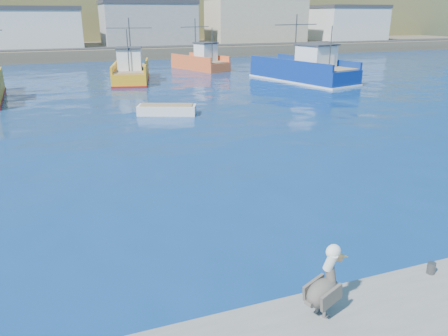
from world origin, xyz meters
name	(u,v)px	position (x,y,z in m)	size (l,w,h in m)	color
ground	(262,248)	(0.00, 0.00, 0.00)	(260.00, 260.00, 0.00)	navy
dock_bollards	(350,288)	(0.60, -3.40, 0.65)	(36.20, 0.20, 0.30)	#4C4C4C
far_shore	(73,3)	(0.00, 109.20, 8.98)	(200.00, 81.00, 24.00)	brown
trawler_yellow_b	(131,72)	(1.88, 35.62, 0.95)	(5.34, 10.11, 6.30)	orange
trawler_blue	(304,70)	(18.61, 29.51, 1.09)	(7.23, 12.82, 6.62)	navy
boat_orange	(201,61)	(11.65, 42.61, 1.03)	(5.73, 8.76, 6.07)	#F15C2B
skiff_mid	(167,111)	(1.60, 18.89, 0.28)	(4.20, 2.74, 0.86)	silver
skiff_far	(317,66)	(25.79, 38.60, 0.31)	(3.03, 4.67, 0.96)	silver
pelican	(325,286)	(-0.37, -3.80, 1.19)	(1.29, 0.78, 1.62)	#595451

